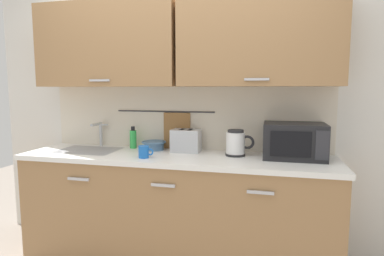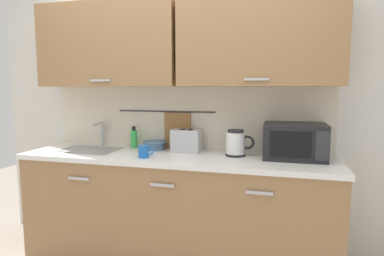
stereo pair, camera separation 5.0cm
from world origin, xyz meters
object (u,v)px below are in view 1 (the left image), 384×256
electric_kettle (236,143)px  dish_soap_bottle (133,139)px  mug_near_sink (144,152)px  microwave (294,141)px  mixing_bowl (154,145)px  toaster (186,140)px

electric_kettle → dish_soap_bottle: (-0.93, 0.11, -0.01)m
electric_kettle → mug_near_sink: size_ratio=1.89×
microwave → mug_near_sink: 1.16m
electric_kettle → dish_soap_bottle: bearing=173.1°
mug_near_sink → mixing_bowl: (-0.04, 0.33, -0.00)m
electric_kettle → mug_near_sink: (-0.68, -0.26, -0.05)m
electric_kettle → mixing_bowl: 0.73m
microwave → electric_kettle: 0.44m
mixing_bowl → microwave: bearing=-3.1°
microwave → mixing_bowl: size_ratio=2.15×
mug_near_sink → mixing_bowl: mug_near_sink is taller
mug_near_sink → toaster: toaster is taller
toaster → mug_near_sink: bearing=-127.8°
mug_near_sink → microwave: bearing=13.5°
mug_near_sink → toaster: bearing=52.2°
dish_soap_bottle → toaster: 0.51m
mixing_bowl → dish_soap_bottle: bearing=170.6°
electric_kettle → mug_near_sink: bearing=-159.5°
dish_soap_bottle → mixing_bowl: bearing=-9.4°
microwave → toaster: microwave is taller
microwave → mug_near_sink: size_ratio=3.83×
microwave → electric_kettle: microwave is taller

